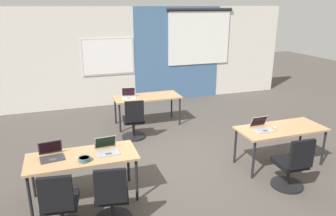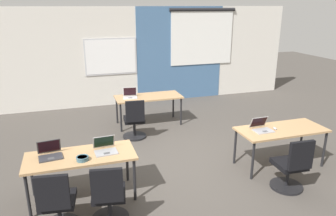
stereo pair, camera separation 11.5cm
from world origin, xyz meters
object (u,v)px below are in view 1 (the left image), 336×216
(laptop_near_left_inner, at_px, (107,149))
(chair_near_left_end, at_px, (60,208))
(chair_near_left_inner, at_px, (112,200))
(laptop_far_left, at_px, (129,96))
(desk_near_left, at_px, (82,160))
(chair_near_right_inner, at_px, (292,167))
(chair_far_left, at_px, (134,123))
(laptop_near_left_end, at_px, (51,155))
(desk_far_center, at_px, (147,99))
(mouse_near_right_inner, at_px, (275,128))
(desk_near_right, at_px, (281,131))
(laptop_near_right_inner, at_px, (262,127))
(snack_bowl, at_px, (84,159))

(laptop_near_left_inner, bearing_deg, chair_near_left_end, -139.08)
(chair_near_left_inner, bearing_deg, laptop_far_left, -96.25)
(desk_near_left, relative_size, chair_near_right_inner, 1.74)
(chair_far_left, height_order, laptop_near_left_end, laptop_near_left_end)
(laptop_far_left, relative_size, chair_near_left_inner, 0.40)
(desk_far_center, xyz_separation_m, chair_far_left, (-0.52, -0.78, -0.28))
(chair_near_left_inner, xyz_separation_m, chair_near_left_end, (-0.65, 0.04, 0.00))
(chair_far_left, height_order, laptop_near_left_inner, laptop_near_left_inner)
(laptop_far_left, xyz_separation_m, laptop_near_left_inner, (-0.93, -2.80, -0.00))
(desk_far_center, bearing_deg, mouse_near_right_inner, -59.94)
(desk_near_left, relative_size, chair_far_left, 1.74)
(desk_near_right, distance_m, mouse_near_right_inner, 0.16)
(desk_far_center, xyz_separation_m, mouse_near_right_inner, (1.62, -2.79, 0.08))
(chair_near_left_inner, distance_m, laptop_near_left_end, 1.16)
(laptop_near_right_inner, xyz_separation_m, chair_near_left_end, (-3.46, -0.74, -0.39))
(laptop_near_left_end, bearing_deg, mouse_near_right_inner, -7.83)
(desk_near_right, xyz_separation_m, laptop_near_left_inner, (-3.13, 0.01, 0.11))
(laptop_near_right_inner, distance_m, chair_near_left_inner, 2.95)
(laptop_near_left_inner, distance_m, chair_near_left_inner, 0.85)
(chair_far_left, bearing_deg, chair_near_right_inner, 129.90)
(desk_far_center, xyz_separation_m, snack_bowl, (-1.73, -2.98, 0.10))
(chair_far_left, distance_m, chair_near_left_inner, 2.91)
(laptop_far_left, xyz_separation_m, snack_bowl, (-1.28, -3.00, -0.02))
(desk_near_left, distance_m, desk_far_center, 3.30)
(laptop_near_right_inner, relative_size, chair_near_left_inner, 0.37)
(chair_near_right_inner, bearing_deg, laptop_near_right_inner, -83.83)
(desk_far_center, relative_size, laptop_far_left, 4.36)
(desk_near_right, relative_size, laptop_near_right_inner, 4.72)
(mouse_near_right_inner, xyz_separation_m, snack_bowl, (-3.34, -0.19, 0.02))
(chair_near_left_inner, bearing_deg, chair_near_left_end, 6.13)
(snack_bowl, bearing_deg, chair_near_right_inner, -10.70)
(laptop_near_right_inner, relative_size, laptop_near_left_end, 0.94)
(chair_near_right_inner, bearing_deg, chair_near_left_inner, 2.34)
(laptop_far_left, relative_size, laptop_near_left_end, 1.01)
(laptop_near_right_inner, bearing_deg, mouse_near_right_inner, -9.39)
(chair_far_left, bearing_deg, mouse_near_right_inner, 142.02)
(desk_near_right, distance_m, snack_bowl, 3.49)
(chair_near_right_inner, bearing_deg, laptop_far_left, -59.61)
(laptop_far_left, bearing_deg, snack_bowl, -104.51)
(chair_far_left, bearing_deg, desk_near_left, 63.93)
(desk_near_left, distance_m, laptop_near_left_inner, 0.39)
(desk_near_left, relative_size, chair_near_left_inner, 1.74)
(chair_far_left, xyz_separation_m, laptop_near_left_inner, (-0.86, -2.01, 0.39))
(desk_near_left, xyz_separation_m, chair_near_left_inner, (0.30, -0.74, -0.28))
(chair_near_left_inner, bearing_deg, desk_near_right, -157.51)
(desk_near_left, xyz_separation_m, desk_near_right, (3.50, 0.00, 0.00))
(laptop_far_left, bearing_deg, mouse_near_right_inner, -45.06)
(chair_near_left_inner, bearing_deg, desk_near_left, -58.37)
(desk_near_right, bearing_deg, laptop_near_right_inner, 173.59)
(chair_far_left, distance_m, mouse_near_right_inner, 2.95)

